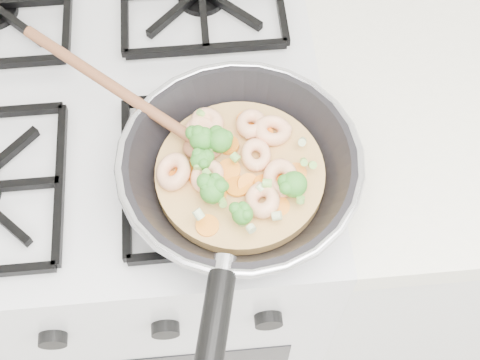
{
  "coord_description": "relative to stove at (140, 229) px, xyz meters",
  "views": [
    {
      "loc": [
        0.14,
        1.14,
        1.62
      ],
      "look_at": [
        0.18,
        1.53,
        0.93
      ],
      "focal_mm": 50.25,
      "sensor_mm": 36.0,
      "label": 1
    }
  ],
  "objects": [
    {
      "name": "skillet",
      "position": [
        0.17,
        -0.18,
        0.5
      ],
      "size": [
        0.39,
        0.5,
        0.09
      ],
      "rotation": [
        0.0,
        0.0,
        -0.02
      ],
      "color": "black",
      "rests_on": "stove"
    },
    {
      "name": "stove",
      "position": [
        0.0,
        0.0,
        0.0
      ],
      "size": [
        0.6,
        0.6,
        0.92
      ],
      "color": "silver",
      "rests_on": "ground"
    }
  ]
}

